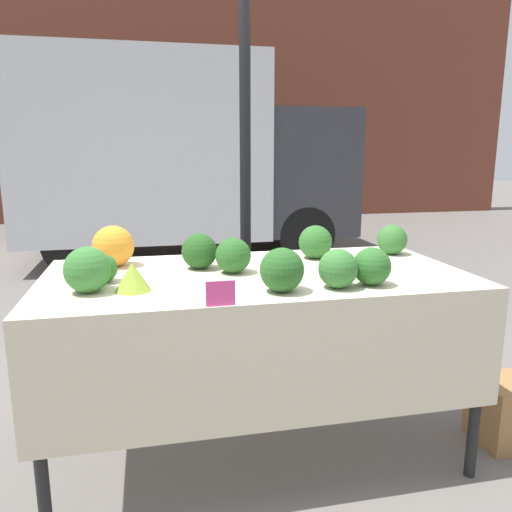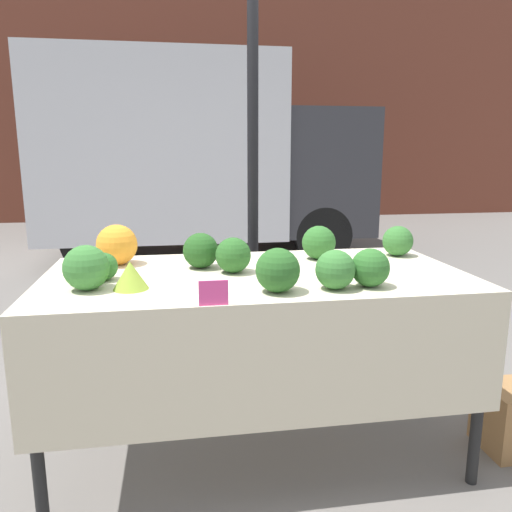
# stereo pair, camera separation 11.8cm
# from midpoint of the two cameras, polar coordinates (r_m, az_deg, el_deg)

# --- Properties ---
(ground_plane) EXTENTS (40.00, 40.00, 0.00)m
(ground_plane) POSITION_cam_midpoint_polar(r_m,az_deg,el_deg) (2.72, -1.33, -20.96)
(ground_plane) COLOR slate
(building_facade) EXTENTS (16.00, 0.60, 6.67)m
(building_facade) POSITION_cam_midpoint_polar(r_m,az_deg,el_deg) (11.51, -10.67, 21.03)
(building_facade) COLOR brown
(building_facade) RESTS_ON ground_plane
(tent_pole) EXTENTS (0.07, 0.07, 2.46)m
(tent_pole) POSITION_cam_midpoint_polar(r_m,az_deg,el_deg) (3.23, -2.28, 7.53)
(tent_pole) COLOR black
(tent_pole) RESTS_ON ground_plane
(parked_truck) EXTENTS (4.38, 2.28, 2.68)m
(parked_truck) POSITION_cam_midpoint_polar(r_m,az_deg,el_deg) (7.23, -9.50, 11.30)
(parked_truck) COLOR silver
(parked_truck) RESTS_ON ground_plane
(market_table) EXTENTS (1.96, 0.98, 0.91)m
(market_table) POSITION_cam_midpoint_polar(r_m,az_deg,el_deg) (2.31, -1.09, -4.91)
(market_table) COLOR beige
(market_table) RESTS_ON ground_plane
(orange_cauliflower) EXTENTS (0.20, 0.20, 0.20)m
(orange_cauliflower) POSITION_cam_midpoint_polar(r_m,az_deg,el_deg) (2.57, -17.27, 1.08)
(orange_cauliflower) COLOR orange
(orange_cauliflower) RESTS_ON market_table
(romanesco_head) EXTENTS (0.15, 0.15, 0.12)m
(romanesco_head) POSITION_cam_midpoint_polar(r_m,az_deg,el_deg) (2.11, -15.49, -2.32)
(romanesco_head) COLOR #93B238
(romanesco_head) RESTS_ON market_table
(broccoli_head_0) EXTENTS (0.17, 0.17, 0.17)m
(broccoli_head_0) POSITION_cam_midpoint_polar(r_m,az_deg,el_deg) (2.09, 7.77, -1.45)
(broccoli_head_0) COLOR #387533
(broccoli_head_0) RESTS_ON market_table
(broccoli_head_1) EXTENTS (0.19, 0.19, 0.19)m
(broccoli_head_1) POSITION_cam_midpoint_polar(r_m,az_deg,el_deg) (2.14, -20.24, -1.50)
(broccoli_head_1) COLOR #387533
(broccoli_head_1) RESTS_ON market_table
(broccoli_head_2) EXTENTS (0.18, 0.18, 0.18)m
(broccoli_head_2) POSITION_cam_midpoint_polar(r_m,az_deg,el_deg) (2.66, 5.54, 1.60)
(broccoli_head_2) COLOR #2D6628
(broccoli_head_2) RESTS_ON market_table
(broccoli_head_3) EXTENTS (0.16, 0.16, 0.16)m
(broccoli_head_3) POSITION_cam_midpoint_polar(r_m,az_deg,el_deg) (2.16, 11.58, -1.18)
(broccoli_head_3) COLOR #2D6628
(broccoli_head_3) RESTS_ON market_table
(broccoli_head_4) EXTENTS (0.17, 0.17, 0.17)m
(broccoli_head_4) POSITION_cam_midpoint_polar(r_m,az_deg,el_deg) (2.33, -4.08, 0.06)
(broccoli_head_4) COLOR #285B23
(broccoli_head_4) RESTS_ON market_table
(broccoli_head_5) EXTENTS (0.17, 0.17, 0.17)m
(broccoli_head_5) POSITION_cam_midpoint_polar(r_m,az_deg,el_deg) (2.44, -7.88, 0.55)
(broccoli_head_5) COLOR #23511E
(broccoli_head_5) RESTS_ON market_table
(broccoli_head_6) EXTENTS (0.12, 0.12, 0.12)m
(broccoli_head_6) POSITION_cam_midpoint_polar(r_m,az_deg,el_deg) (2.28, -18.51, -1.36)
(broccoli_head_6) COLOR #2D6628
(broccoli_head_6) RESTS_ON market_table
(broccoli_head_7) EXTENTS (0.16, 0.16, 0.16)m
(broccoli_head_7) POSITION_cam_midpoint_polar(r_m,az_deg,el_deg) (2.83, 14.13, 1.81)
(broccoli_head_7) COLOR #336B2D
(broccoli_head_7) RESTS_ON market_table
(broccoli_head_8) EXTENTS (0.12, 0.12, 0.12)m
(broccoli_head_8) POSITION_cam_midpoint_polar(r_m,az_deg,el_deg) (2.69, -7.61, 1.09)
(broccoli_head_8) COLOR #336B2D
(broccoli_head_8) RESTS_ON market_table
(broccoli_head_9) EXTENTS (0.18, 0.18, 0.18)m
(broccoli_head_9) POSITION_cam_midpoint_polar(r_m,az_deg,el_deg) (2.01, 1.30, -1.62)
(broccoli_head_9) COLOR #285B23
(broccoli_head_9) RESTS_ON market_table
(price_sign) EXTENTS (0.11, 0.01, 0.10)m
(price_sign) POSITION_cam_midpoint_polar(r_m,az_deg,el_deg) (1.85, -5.91, -4.30)
(price_sign) COLOR #EF4793
(price_sign) RESTS_ON market_table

